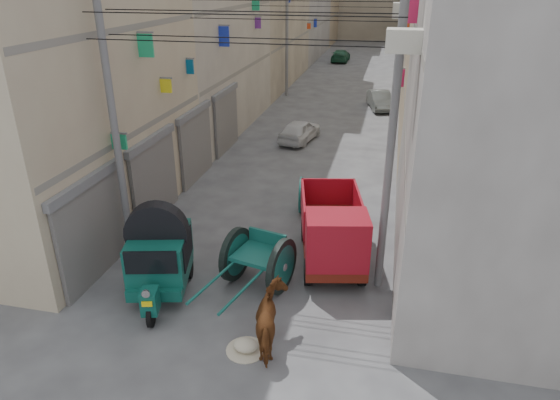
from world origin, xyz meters
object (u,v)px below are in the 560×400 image
(distant_car_white, at_px, (300,131))
(distant_car_grey, at_px, (380,100))
(tonga_cart, at_px, (258,259))
(auto_rickshaw, at_px, (159,254))
(distant_car_green, at_px, (341,56))
(horse, at_px, (273,321))
(second_cart, at_px, (321,195))
(mini_truck, at_px, (333,237))
(feed_sack, at_px, (246,345))

(distant_car_white, relative_size, distant_car_grey, 0.97)
(tonga_cart, bearing_deg, auto_rickshaw, -145.55)
(tonga_cart, bearing_deg, distant_car_white, 109.88)
(auto_rickshaw, xyz_separation_m, distant_car_green, (0.24, 39.17, -0.58))
(horse, bearing_deg, distant_car_green, -100.53)
(second_cart, bearing_deg, mini_truck, -82.01)
(distant_car_white, relative_size, distant_car_green, 0.84)
(auto_rickshaw, relative_size, feed_sack, 5.12)
(feed_sack, distance_m, distant_car_white, 15.37)
(mini_truck, bearing_deg, distant_car_white, 92.92)
(distant_car_white, bearing_deg, distant_car_green, -77.37)
(auto_rickshaw, xyz_separation_m, distant_car_white, (1.09, 13.57, -0.59))
(feed_sack, distance_m, distant_car_grey, 22.94)
(horse, bearing_deg, feed_sack, 9.45)
(auto_rickshaw, height_order, tonga_cart, auto_rickshaw)
(mini_truck, relative_size, distant_car_grey, 1.19)
(second_cart, height_order, feed_sack, second_cart)
(tonga_cart, height_order, second_cart, tonga_cart)
(tonga_cart, distance_m, distant_car_white, 12.77)
(second_cart, height_order, distant_car_grey, second_cart)
(auto_rickshaw, xyz_separation_m, second_cart, (3.30, 5.64, -0.46))
(distant_car_white, xyz_separation_m, distant_car_grey, (3.60, 7.58, -0.00))
(mini_truck, relative_size, second_cart, 2.52)
(distant_car_white, bearing_deg, feed_sack, 106.97)
(distant_car_grey, bearing_deg, auto_rickshaw, -115.49)
(auto_rickshaw, relative_size, distant_car_grey, 0.86)
(auto_rickshaw, height_order, horse, auto_rickshaw)
(second_cart, distance_m, distant_car_grey, 15.57)
(tonga_cart, relative_size, mini_truck, 0.89)
(second_cart, distance_m, horse, 7.09)
(distant_car_white, distance_m, distant_car_grey, 8.39)
(mini_truck, xyz_separation_m, feed_sack, (-1.42, -3.81, -0.85))
(auto_rickshaw, xyz_separation_m, tonga_cart, (2.36, 0.87, -0.36))
(mini_truck, height_order, distant_car_green, mini_truck)
(tonga_cart, distance_m, horse, 2.51)
(tonga_cart, distance_m, distant_car_green, 38.36)
(distant_car_white, height_order, distant_car_grey, distant_car_white)
(mini_truck, height_order, second_cart, mini_truck)
(horse, bearing_deg, auto_rickshaw, -38.51)
(auto_rickshaw, height_order, second_cart, auto_rickshaw)
(auto_rickshaw, bearing_deg, second_cart, 45.65)
(auto_rickshaw, distance_m, distant_car_grey, 21.68)
(feed_sack, distance_m, horse, 0.82)
(second_cart, relative_size, distant_car_white, 0.49)
(distant_car_green, bearing_deg, feed_sack, 93.97)
(distant_car_white, height_order, distant_car_green, distant_car_green)
(auto_rickshaw, height_order, distant_car_white, auto_rickshaw)
(second_cart, relative_size, horse, 0.95)
(horse, height_order, distant_car_green, horse)
(feed_sack, height_order, distant_car_white, distant_car_white)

